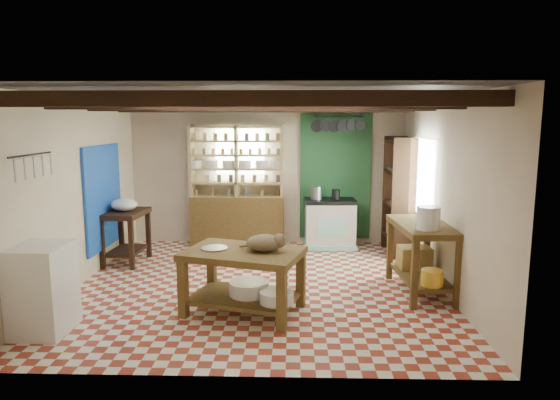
{
  "coord_description": "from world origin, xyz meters",
  "views": [
    {
      "loc": [
        0.49,
        -6.66,
        2.29
      ],
      "look_at": [
        0.29,
        0.3,
        1.16
      ],
      "focal_mm": 32.0,
      "sensor_mm": 36.0,
      "label": 1
    }
  ],
  "objects_px": {
    "stove": "(330,223)",
    "prep_table": "(126,237)",
    "cat": "(264,243)",
    "work_table": "(244,281)",
    "right_counter": "(421,258)",
    "white_cabinet": "(43,289)"
  },
  "relations": [
    {
      "from": "prep_table",
      "to": "right_counter",
      "type": "bearing_deg",
      "value": -12.35
    },
    {
      "from": "stove",
      "to": "right_counter",
      "type": "xyz_separation_m",
      "value": [
        1.04,
        -2.37,
        0.03
      ]
    },
    {
      "from": "work_table",
      "to": "cat",
      "type": "height_order",
      "value": "cat"
    },
    {
      "from": "work_table",
      "to": "prep_table",
      "type": "relative_size",
      "value": 1.58
    },
    {
      "from": "prep_table",
      "to": "right_counter",
      "type": "height_order",
      "value": "right_counter"
    },
    {
      "from": "cat",
      "to": "prep_table",
      "type": "bearing_deg",
      "value": 145.56
    },
    {
      "from": "prep_table",
      "to": "stove",
      "type": "bearing_deg",
      "value": 22.08
    },
    {
      "from": "stove",
      "to": "prep_table",
      "type": "xyz_separation_m",
      "value": [
        -3.34,
        -1.1,
        -0.01
      ]
    },
    {
      "from": "stove",
      "to": "white_cabinet",
      "type": "bearing_deg",
      "value": -133.63
    },
    {
      "from": "prep_table",
      "to": "right_counter",
      "type": "distance_m",
      "value": 4.56
    },
    {
      "from": "white_cabinet",
      "to": "cat",
      "type": "height_order",
      "value": "white_cabinet"
    },
    {
      "from": "stove",
      "to": "cat",
      "type": "distance_m",
      "value": 3.32
    },
    {
      "from": "work_table",
      "to": "stove",
      "type": "distance_m",
      "value": 3.36
    },
    {
      "from": "right_counter",
      "to": "cat",
      "type": "bearing_deg",
      "value": -162.61
    },
    {
      "from": "stove",
      "to": "right_counter",
      "type": "bearing_deg",
      "value": -67.91
    },
    {
      "from": "stove",
      "to": "cat",
      "type": "xyz_separation_m",
      "value": [
        -0.99,
        -3.14,
        0.42
      ]
    },
    {
      "from": "prep_table",
      "to": "work_table",
      "type": "bearing_deg",
      "value": -40.19
    },
    {
      "from": "right_counter",
      "to": "cat",
      "type": "distance_m",
      "value": 2.21
    },
    {
      "from": "stove",
      "to": "white_cabinet",
      "type": "distance_m",
      "value": 5.02
    },
    {
      "from": "prep_table",
      "to": "cat",
      "type": "bearing_deg",
      "value": -37.25
    },
    {
      "from": "prep_table",
      "to": "right_counter",
      "type": "relative_size",
      "value": 0.65
    },
    {
      "from": "white_cabinet",
      "to": "cat",
      "type": "bearing_deg",
      "value": 14.88
    }
  ]
}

